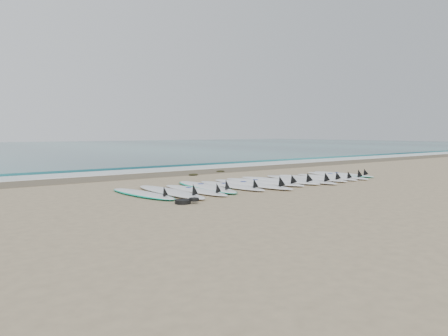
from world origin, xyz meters
TOP-DOWN VIEW (x-y plane):
  - ground at (0.00, 0.00)m, footprint 120.00×120.00m
  - ocean at (0.00, 32.50)m, footprint 120.00×55.00m
  - wet_sand_band at (0.00, 4.10)m, footprint 120.00×1.80m
  - foam_band at (0.00, 5.50)m, footprint 120.00×1.40m
  - wave_crest at (0.00, 7.00)m, footprint 120.00×1.00m
  - surfboard_0 at (-3.72, -0.01)m, footprint 0.79×2.46m
  - surfboard_1 at (-3.10, -0.21)m, footprint 0.64×2.86m
  - surfboard_2 at (-2.46, -0.27)m, footprint 0.55×2.50m
  - surfboard_3 at (-1.89, 0.10)m, footprint 1.01×2.88m
  - surfboard_4 at (-1.24, -0.13)m, footprint 0.56×2.57m
  - surfboard_5 at (-0.63, -0.25)m, footprint 0.75×2.94m
  - surfboard_6 at (0.01, -0.04)m, footprint 0.99×2.77m
  - surfboard_7 at (0.62, -0.02)m, footprint 0.99×2.81m
  - surfboard_8 at (1.26, -0.22)m, footprint 0.72×2.84m
  - surfboard_9 at (1.86, -0.15)m, footprint 0.68×2.57m
  - surfboard_10 at (2.49, -0.19)m, footprint 0.53×2.36m
  - surfboard_11 at (3.08, -0.12)m, footprint 0.93×2.72m
  - surfboard_12 at (3.69, 0.12)m, footprint 0.60×2.38m
  - seaweed_near at (-0.26, 3.13)m, footprint 0.33×0.26m
  - seaweed_far at (1.17, 3.55)m, footprint 0.32×0.25m
  - leash_coil at (-3.57, -1.53)m, footprint 0.46×0.36m

SIDE VIEW (x-z plane):
  - ground at x=0.00m, z-range 0.00..0.00m
  - wet_sand_band at x=0.00m, z-range 0.00..0.01m
  - ocean at x=0.00m, z-range 0.00..0.03m
  - foam_band at x=0.00m, z-range 0.00..0.04m
  - seaweed_far at x=1.17m, z-range 0.00..0.06m
  - seaweed_near at x=-0.26m, z-range 0.00..0.06m
  - surfboard_12 at x=3.69m, z-range -0.11..0.20m
  - surfboard_0 at x=-3.72m, z-range -0.11..0.20m
  - leash_coil at x=-3.57m, z-range -0.01..0.10m
  - wave_crest at x=0.00m, z-range 0.00..0.10m
  - surfboard_10 at x=2.49m, z-range -0.10..0.20m
  - surfboard_3 at x=-1.89m, z-range -0.13..0.23m
  - surfboard_2 at x=-2.46m, z-range -0.10..0.22m
  - surfboard_9 at x=1.86m, z-range -0.11..0.22m
  - surfboard_4 at x=-1.24m, z-range -0.11..0.22m
  - surfboard_11 at x=3.08m, z-range -0.11..0.23m
  - surfboard_6 at x=0.01m, z-range -0.11..0.23m
  - surfboard_7 at x=0.62m, z-range -0.12..0.24m
  - surfboard_8 at x=1.26m, z-range -0.12..0.24m
  - surfboard_1 at x=-3.10m, z-range -0.12..0.25m
  - surfboard_5 at x=-0.63m, z-range -0.12..0.25m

